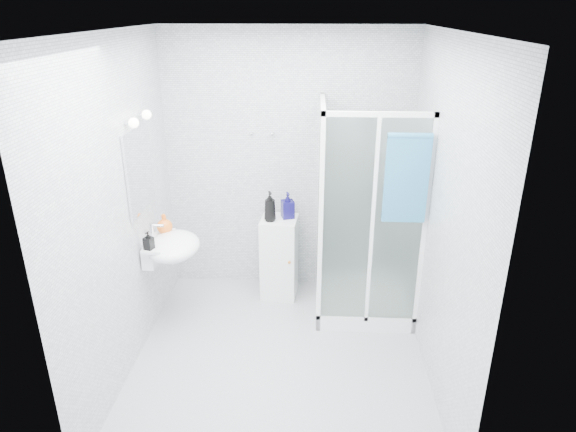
# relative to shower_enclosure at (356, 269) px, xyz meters

# --- Properties ---
(room) EXTENTS (2.40, 2.60, 2.60)m
(room) POSITION_rel_shower_enclosure_xyz_m (-0.67, -0.77, 0.85)
(room) COLOR silver
(room) RESTS_ON ground
(shower_enclosure) EXTENTS (0.90, 0.95, 2.00)m
(shower_enclosure) POSITION_rel_shower_enclosure_xyz_m (0.00, 0.00, 0.00)
(shower_enclosure) COLOR white
(shower_enclosure) RESTS_ON ground
(wall_basin) EXTENTS (0.46, 0.56, 0.35)m
(wall_basin) POSITION_rel_shower_enclosure_xyz_m (-1.66, -0.32, 0.35)
(wall_basin) COLOR white
(wall_basin) RESTS_ON ground
(mirror) EXTENTS (0.02, 0.60, 0.70)m
(mirror) POSITION_rel_shower_enclosure_xyz_m (-1.85, -0.32, 1.05)
(mirror) COLOR white
(mirror) RESTS_ON room
(vanity_lights) EXTENTS (0.10, 0.40, 0.08)m
(vanity_lights) POSITION_rel_shower_enclosure_xyz_m (-1.80, -0.32, 1.47)
(vanity_lights) COLOR silver
(vanity_lights) RESTS_ON room
(wall_hooks) EXTENTS (0.23, 0.06, 0.03)m
(wall_hooks) POSITION_rel_shower_enclosure_xyz_m (-0.92, 0.49, 1.17)
(wall_hooks) COLOR silver
(wall_hooks) RESTS_ON room
(storage_cabinet) EXTENTS (0.37, 0.38, 0.84)m
(storage_cabinet) POSITION_rel_shower_enclosure_xyz_m (-0.74, 0.27, -0.03)
(storage_cabinet) COLOR white
(storage_cabinet) RESTS_ON ground
(hand_towel) EXTENTS (0.34, 0.05, 0.73)m
(hand_towel) POSITION_rel_shower_enclosure_xyz_m (0.32, -0.40, 1.05)
(hand_towel) COLOR teal
(hand_towel) RESTS_ON shower_enclosure
(shampoo_bottle_a) EXTENTS (0.15, 0.15, 0.29)m
(shampoo_bottle_a) POSITION_rel_shower_enclosure_xyz_m (-0.83, 0.22, 0.54)
(shampoo_bottle_a) COLOR black
(shampoo_bottle_a) RESTS_ON storage_cabinet
(shampoo_bottle_b) EXTENTS (0.15, 0.15, 0.26)m
(shampoo_bottle_b) POSITION_rel_shower_enclosure_xyz_m (-0.66, 0.31, 0.52)
(shampoo_bottle_b) COLOR #100C4A
(shampoo_bottle_b) RESTS_ON storage_cabinet
(soap_dispenser_orange) EXTENTS (0.18, 0.18, 0.18)m
(soap_dispenser_orange) POSITION_rel_shower_enclosure_xyz_m (-1.74, -0.17, 0.50)
(soap_dispenser_orange) COLOR orange
(soap_dispenser_orange) RESTS_ON wall_basin
(soap_dispenser_black) EXTENTS (0.09, 0.09, 0.16)m
(soap_dispenser_black) POSITION_rel_shower_enclosure_xyz_m (-1.78, -0.51, 0.49)
(soap_dispenser_black) COLOR black
(soap_dispenser_black) RESTS_ON wall_basin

